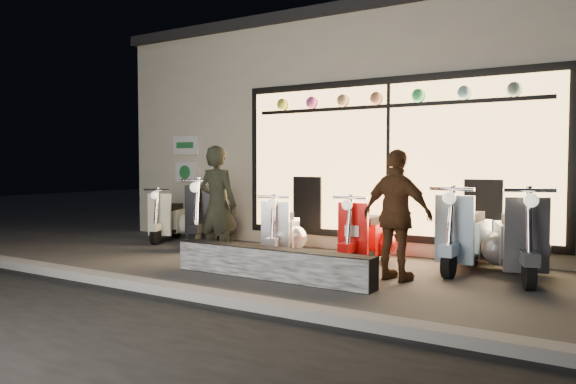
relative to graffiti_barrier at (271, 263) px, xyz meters
The scene contains 12 objects.
ground 0.73m from the graffiti_barrier, 111.78° to the left, with size 40.00×40.00×0.00m, color #383533.
kerb 1.38m from the graffiti_barrier, 100.89° to the right, with size 40.00×0.25×0.12m, color slate.
shop_building 5.95m from the graffiti_barrier, 92.60° to the left, with size 10.20×6.23×4.20m.
graffiti_barrier is the anchor object (origin of this frame).
scooter_silver 1.81m from the graffiti_barrier, 118.38° to the left, with size 0.75×1.34×0.96m.
scooter_red 1.80m from the graffiti_barrier, 71.11° to the left, with size 0.46×1.38×0.99m.
scooter_black 3.35m from the graffiti_barrier, 143.47° to the left, with size 0.93×1.61×1.17m.
scooter_cream 4.24m from the graffiti_barrier, 151.59° to the left, with size 0.77×1.35×0.98m.
scooter_blue 2.83m from the graffiti_barrier, 46.38° to the left, with size 0.51×1.57×1.13m.
scooter_grey 3.24m from the graffiti_barrier, 34.73° to the left, with size 0.86×1.59×1.14m.
man 1.50m from the graffiti_barrier, 159.80° to the left, with size 0.64×0.42×1.75m, color black.
woman 1.72m from the graffiti_barrier, 28.43° to the left, with size 0.98×0.41×1.67m, color brown.
Camera 1 is at (4.27, -6.58, 1.50)m, focal length 35.00 mm.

